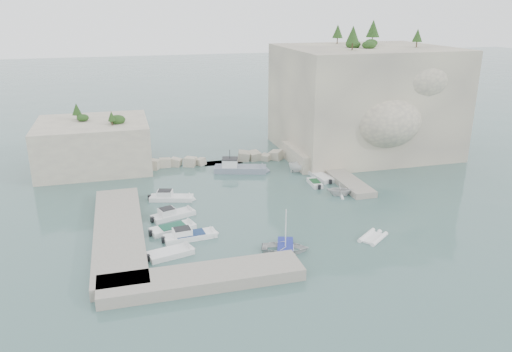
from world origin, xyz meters
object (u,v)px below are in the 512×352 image
object	(u,v)px
motorboat_d	(190,238)
motorboat_a	(172,200)
motorboat_c	(173,231)
motorboat_e	(171,255)
motorboat_b	(173,217)
inflatable_dinghy	(373,239)
tender_east_c	(321,178)
tender_east_b	(315,185)
tender_east_a	(340,195)
tender_east_d	(304,171)
work_boat	(240,172)
rowboat	(285,251)

from	to	relation	value
motorboat_d	motorboat_a	bearing A→B (deg)	87.81
motorboat_c	motorboat_e	distance (m)	5.68
motorboat_b	inflatable_dinghy	distance (m)	22.62
tender_east_c	tender_east_b	bearing A→B (deg)	134.82
motorboat_d	inflatable_dinghy	bearing A→B (deg)	-21.31
tender_east_a	tender_east_d	distance (m)	10.52
tender_east_a	motorboat_e	bearing A→B (deg)	134.05
motorboat_b	tender_east_c	world-z (taller)	motorboat_b
motorboat_d	motorboat_b	bearing A→B (deg)	94.51
motorboat_d	work_boat	size ratio (longest dim) A/B	0.72
motorboat_b	tender_east_a	xyz separation A→B (m)	(21.58, 1.35, 0.00)
motorboat_a	motorboat_e	distance (m)	14.86
motorboat_a	inflatable_dinghy	size ratio (longest dim) A/B	1.56
rowboat	work_boat	distance (m)	25.50
motorboat_e	motorboat_d	bearing A→B (deg)	39.07
inflatable_dinghy	tender_east_b	xyz separation A→B (m)	(0.27, 17.08, 0.00)
motorboat_c	tender_east_a	distance (m)	22.62
motorboat_a	tender_east_d	size ratio (longest dim) A/B	1.20
motorboat_a	motorboat_b	bearing A→B (deg)	-77.90
motorboat_d	tender_east_b	world-z (taller)	motorboat_d
motorboat_b	motorboat_e	size ratio (longest dim) A/B	1.14
motorboat_c	tender_east_c	size ratio (longest dim) A/B	0.97
motorboat_e	tender_east_b	size ratio (longest dim) A/B	1.28
tender_east_a	tender_east_c	world-z (taller)	tender_east_a
tender_east_d	rowboat	bearing A→B (deg)	152.98
rowboat	tender_east_d	world-z (taller)	tender_east_d
motorboat_e	tender_east_c	bearing A→B (deg)	22.91
motorboat_d	motorboat_e	distance (m)	4.04
motorboat_e	tender_east_d	distance (m)	30.45
tender_east_b	tender_east_c	xyz separation A→B (m)	(1.88, 2.40, 0.00)
motorboat_d	tender_east_b	bearing A→B (deg)	26.64
motorboat_c	motorboat_d	size ratio (longest dim) A/B	0.88
motorboat_c	inflatable_dinghy	bearing A→B (deg)	-36.12
rowboat	tender_east_c	world-z (taller)	rowboat
motorboat_e	tender_east_b	distance (m)	26.06
tender_east_b	motorboat_b	bearing A→B (deg)	108.85
tender_east_a	tender_east_b	size ratio (longest dim) A/B	0.93
motorboat_a	inflatable_dinghy	distance (m)	25.49
motorboat_e	tender_east_d	world-z (taller)	tender_east_d
motorboat_c	tender_east_c	distance (m)	25.24
tender_east_a	tender_east_b	xyz separation A→B (m)	(-1.69, 4.48, 0.00)
rowboat	inflatable_dinghy	size ratio (longest dim) A/B	1.25
motorboat_b	work_boat	size ratio (longest dim) A/B	0.66
work_boat	rowboat	bearing A→B (deg)	-76.64
inflatable_dinghy	tender_east_d	bearing A→B (deg)	49.91
tender_east_d	work_boat	xyz separation A→B (m)	(-9.19, 2.22, 0.00)
motorboat_c	tender_east_c	xyz separation A→B (m)	(22.26, 11.90, 0.00)
motorboat_b	rowboat	size ratio (longest dim) A/B	1.16
tender_east_b	work_boat	world-z (taller)	work_boat
motorboat_a	motorboat_d	world-z (taller)	same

